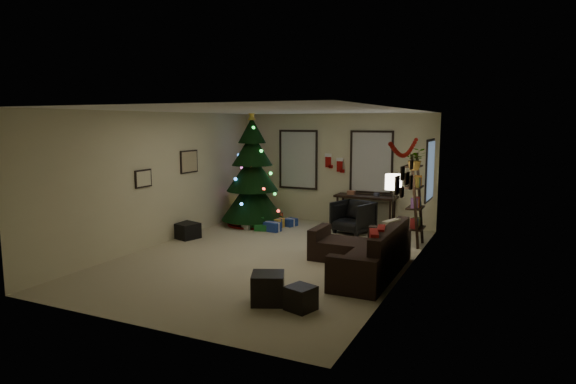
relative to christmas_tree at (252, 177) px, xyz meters
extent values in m
plane|color=tan|center=(1.70, -2.41, -1.18)|extent=(7.00, 7.00, 0.00)
plane|color=white|center=(1.70, -2.41, 1.52)|extent=(7.00, 7.00, 0.00)
plane|color=beige|center=(1.70, 1.09, 0.17)|extent=(5.00, 0.00, 5.00)
plane|color=beige|center=(1.70, -5.91, 0.17)|extent=(5.00, 0.00, 5.00)
plane|color=beige|center=(-0.80, -2.41, 0.17)|extent=(0.00, 7.00, 7.00)
plane|color=beige|center=(4.20, -2.41, 0.17)|extent=(0.00, 7.00, 7.00)
cube|color=#728CB2|center=(0.75, 1.06, 0.37)|extent=(0.94, 0.02, 1.35)
cube|color=beige|center=(0.75, 1.06, 0.37)|extent=(0.94, 0.03, 1.35)
cube|color=#728CB2|center=(2.65, 1.06, 0.37)|extent=(0.94, 0.02, 1.35)
cube|color=beige|center=(2.65, 1.06, 0.37)|extent=(0.94, 0.03, 1.35)
cube|color=#728CB2|center=(4.17, 0.14, 0.32)|extent=(0.05, 0.27, 1.17)
cube|color=beige|center=(4.17, 0.14, 0.32)|extent=(0.05, 0.45, 1.17)
cylinder|color=black|center=(0.00, 0.00, -1.01)|extent=(0.11, 0.11, 0.34)
cone|color=black|center=(0.00, 0.00, -0.50)|extent=(1.53, 1.53, 1.07)
cone|color=black|center=(0.00, 0.00, 0.12)|extent=(1.26, 1.26, 0.90)
cone|color=black|center=(0.00, 0.00, 0.68)|extent=(0.99, 0.99, 0.79)
cone|color=black|center=(0.00, 0.00, 1.13)|extent=(0.67, 0.67, 0.62)
cylinder|color=maroon|center=(0.00, 0.00, -1.15)|extent=(1.24, 1.24, 0.04)
cube|color=gold|center=(0.65, -0.06, -1.07)|extent=(0.35, 0.28, 0.22)
cube|color=#14591E|center=(0.35, -0.36, -1.03)|extent=(0.28, 0.25, 0.30)
cube|color=navy|center=(0.90, 0.24, -1.09)|extent=(0.25, 0.30, 0.18)
cube|color=maroon|center=(-0.25, -0.31, -1.05)|extent=(0.30, 0.22, 0.25)
cube|color=silver|center=(0.15, -0.51, -1.08)|extent=(0.22, 0.22, 0.20)
cube|color=gold|center=(-0.35, 0.14, -1.04)|extent=(0.26, 0.26, 0.28)
cube|color=#14591E|center=(0.55, -0.46, -1.10)|extent=(0.40, 0.30, 0.15)
cube|color=navy|center=(0.78, -0.47, -1.07)|extent=(0.36, 0.24, 0.21)
cube|color=maroon|center=(0.46, 0.24, -1.04)|extent=(0.38, 0.27, 0.27)
cube|color=black|center=(3.73, -2.63, -1.00)|extent=(0.77, 2.04, 0.36)
cube|color=black|center=(4.02, -2.63, -0.59)|extent=(0.20, 2.04, 0.46)
cube|color=black|center=(3.73, -3.76, -0.90)|extent=(0.77, 0.20, 0.56)
cube|color=black|center=(3.73, -1.51, -0.90)|extent=(0.77, 0.20, 0.56)
cube|color=black|center=(2.99, -2.00, -1.00)|extent=(0.72, 0.77, 0.36)
cube|color=black|center=(2.54, -2.00, -0.90)|extent=(0.18, 0.77, 0.56)
cube|color=maroon|center=(3.91, -3.26, -0.54)|extent=(0.25, 0.47, 0.45)
cube|color=maroon|center=(3.91, -2.84, -0.54)|extent=(0.19, 0.44, 0.42)
cube|color=beige|center=(3.91, -2.17, -0.55)|extent=(0.24, 0.43, 0.42)
cube|color=black|center=(2.77, -4.54, -0.97)|extent=(0.58, 0.58, 0.42)
cube|color=black|center=(3.29, -4.58, -1.01)|extent=(0.43, 0.43, 0.32)
cube|color=black|center=(2.61, 0.81, -0.43)|extent=(1.44, 0.52, 0.05)
cylinder|color=black|center=(1.97, 0.60, -0.82)|extent=(0.05, 0.05, 0.72)
cylinder|color=black|center=(1.97, 1.01, -0.82)|extent=(0.05, 0.05, 0.72)
cylinder|color=black|center=(3.24, 0.60, -0.82)|extent=(0.05, 0.05, 0.72)
cylinder|color=black|center=(3.24, 1.01, -0.82)|extent=(0.05, 0.05, 0.72)
imported|color=black|center=(2.51, 0.16, -0.81)|extent=(0.89, 0.86, 0.74)
cube|color=black|center=(4.02, -0.67, -0.24)|extent=(0.05, 0.05, 1.88)
cube|color=black|center=(4.02, -0.16, -0.24)|extent=(0.05, 0.05, 1.88)
cube|color=black|center=(3.99, -0.41, -0.81)|extent=(0.30, 0.52, 0.03)
cube|color=black|center=(3.99, -0.41, -0.39)|extent=(0.30, 0.52, 0.03)
cube|color=black|center=(3.99, -0.41, 0.02)|extent=(0.30, 0.52, 0.03)
cube|color=black|center=(3.99, -0.41, 0.44)|extent=(0.30, 0.52, 0.03)
imported|color=#4C4C4C|center=(4.00, -0.66, 0.67)|extent=(0.59, 0.53, 0.56)
cylinder|color=black|center=(3.65, -0.95, -1.16)|extent=(0.26, 0.26, 0.03)
cylinder|color=black|center=(3.65, -0.95, -0.52)|extent=(0.03, 0.03, 1.26)
cylinder|color=white|center=(3.65, -0.95, 0.17)|extent=(0.32, 0.32, 0.30)
cube|color=black|center=(-0.78, -1.47, 0.45)|extent=(0.04, 0.60, 0.50)
cube|color=tan|center=(-0.78, -1.47, 0.45)|extent=(0.01, 0.54, 0.45)
cube|color=black|center=(-0.78, -2.95, 0.23)|extent=(0.04, 0.45, 0.35)
cube|color=beige|center=(-0.78, -2.95, 0.23)|extent=(0.01, 0.41, 0.31)
cube|color=black|center=(4.18, -3.01, 0.37)|extent=(0.03, 0.22, 0.28)
cube|color=black|center=(4.18, -2.66, 0.52)|extent=(0.03, 0.18, 0.22)
cube|color=black|center=(4.18, -2.66, 0.22)|extent=(0.03, 0.20, 0.16)
cube|color=black|center=(4.18, -2.31, 0.40)|extent=(0.03, 0.26, 0.20)
cube|color=black|center=(4.18, -1.96, 0.30)|extent=(0.03, 0.18, 0.24)
cube|color=black|center=(4.18, -1.96, 0.60)|extent=(0.03, 0.16, 0.16)
cube|color=#990F0C|center=(1.55, 1.07, 0.36)|extent=(0.14, 0.04, 0.30)
cube|color=white|center=(1.55, 1.07, 0.51)|extent=(0.16, 0.05, 0.08)
cube|color=#990F0C|center=(1.62, 1.07, 0.23)|extent=(0.10, 0.04, 0.08)
cube|color=#990F0C|center=(1.88, 0.99, 0.27)|extent=(0.14, 0.04, 0.30)
cube|color=white|center=(1.88, 0.99, 0.42)|extent=(0.16, 0.05, 0.08)
cube|color=#990F0C|center=(1.95, 0.99, 0.14)|extent=(0.10, 0.04, 0.08)
cube|color=black|center=(-0.69, -1.84, -1.01)|extent=(0.77, 0.62, 0.33)
camera|label=1|loc=(5.81, -10.36, 1.31)|focal=30.68mm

